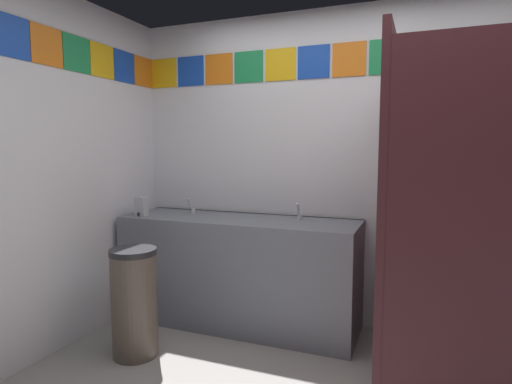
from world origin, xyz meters
TOP-DOWN VIEW (x-y plane):
  - wall_back at (-0.00, 1.48)m, footprint 3.62×0.09m
  - wall_side at (-1.85, -0.00)m, footprint 0.09×2.89m
  - vanity_counter at (-0.80, 1.14)m, footprint 1.91×0.61m
  - faucet_left at (-1.28, 1.23)m, footprint 0.04×0.10m
  - faucet_right at (-0.32, 1.23)m, footprint 0.04×0.10m
  - soap_dispenser at (-1.60, 0.95)m, footprint 0.09×0.09m
  - stall_divider at (0.56, 0.41)m, footprint 0.92×1.54m
  - toilet at (0.90, 1.08)m, footprint 0.39×0.49m
  - trash_bin at (-1.25, 0.38)m, footprint 0.32×0.32m

SIDE VIEW (x-z plane):
  - toilet at x=0.90m, z-range -0.07..0.67m
  - trash_bin at x=-1.25m, z-range 0.00..0.75m
  - vanity_counter at x=-0.80m, z-range 0.01..0.88m
  - faucet_left at x=-1.28m, z-range 0.85..0.99m
  - faucet_right at x=-0.32m, z-range 0.85..0.99m
  - soap_dispenser at x=-1.60m, z-range 0.87..1.03m
  - stall_divider at x=0.56m, z-range 0.00..1.97m
  - wall_back at x=0.00m, z-range 0.01..2.53m
  - wall_side at x=-1.85m, z-range 0.01..2.53m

